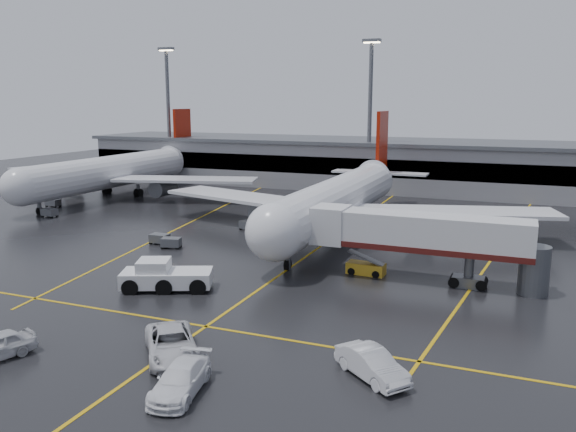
% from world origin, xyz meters
% --- Properties ---
extents(ground, '(220.00, 220.00, 0.00)m').
position_xyz_m(ground, '(0.00, 0.00, 0.00)').
color(ground, black).
rests_on(ground, ground).
extents(apron_line_centre, '(0.25, 90.00, 0.02)m').
position_xyz_m(apron_line_centre, '(0.00, 0.00, 0.01)').
color(apron_line_centre, gold).
rests_on(apron_line_centre, ground).
extents(apron_line_stop, '(60.00, 0.25, 0.02)m').
position_xyz_m(apron_line_stop, '(0.00, -22.00, 0.01)').
color(apron_line_stop, gold).
rests_on(apron_line_stop, ground).
extents(apron_line_left, '(9.99, 69.35, 0.02)m').
position_xyz_m(apron_line_left, '(-20.00, 10.00, 0.01)').
color(apron_line_left, gold).
rests_on(apron_line_left, ground).
extents(apron_line_right, '(7.57, 69.64, 0.02)m').
position_xyz_m(apron_line_right, '(18.00, 10.00, 0.01)').
color(apron_line_right, gold).
rests_on(apron_line_right, ground).
extents(terminal, '(122.00, 19.00, 8.60)m').
position_xyz_m(terminal, '(0.00, 47.93, 4.32)').
color(terminal, gray).
rests_on(terminal, ground).
extents(light_mast_left, '(3.00, 1.20, 25.45)m').
position_xyz_m(light_mast_left, '(-45.00, 42.00, 14.47)').
color(light_mast_left, '#595B60').
rests_on(light_mast_left, ground).
extents(light_mast_mid, '(3.00, 1.20, 25.45)m').
position_xyz_m(light_mast_mid, '(-5.00, 42.00, 14.47)').
color(light_mast_mid, '#595B60').
rests_on(light_mast_mid, ground).
extents(main_airliner, '(48.80, 45.60, 14.10)m').
position_xyz_m(main_airliner, '(0.00, 9.70, 4.21)').
color(main_airliner, silver).
rests_on(main_airliner, ground).
extents(second_airliner, '(48.80, 45.60, 14.10)m').
position_xyz_m(second_airliner, '(-42.00, 21.70, 4.21)').
color(second_airliner, silver).
rests_on(second_airliner, ground).
extents(jet_bridge, '(19.90, 3.40, 6.05)m').
position_xyz_m(jet_bridge, '(11.87, -6.00, 3.93)').
color(jet_bridge, silver).
rests_on(jet_bridge, ground).
extents(pushback_tractor, '(7.92, 5.58, 2.63)m').
position_xyz_m(pushback_tractor, '(-7.31, -16.14, 1.05)').
color(pushback_tractor, silver).
rests_on(pushback_tractor, ground).
extents(belt_loader, '(3.49, 1.78, 2.16)m').
position_xyz_m(belt_loader, '(7.09, -5.68, 0.53)').
color(belt_loader, gold).
rests_on(belt_loader, ground).
extents(service_van_a, '(6.19, 6.70, 1.74)m').
position_xyz_m(service_van_a, '(0.58, -27.08, 0.87)').
color(service_van_a, silver).
rests_on(service_van_a, ground).
extents(service_van_b, '(3.12, 5.62, 1.54)m').
position_xyz_m(service_van_b, '(3.46, -30.63, 0.77)').
color(service_van_b, white).
rests_on(service_van_b, ground).
extents(service_van_c, '(5.05, 4.53, 1.67)m').
position_xyz_m(service_van_c, '(12.48, -25.08, 0.83)').
color(service_van_c, silver).
rests_on(service_van_c, ground).
extents(baggage_cart_a, '(2.28, 1.80, 1.12)m').
position_xyz_m(baggage_cart_a, '(-14.50, -4.24, 0.63)').
color(baggage_cart_a, '#595B60').
rests_on(baggage_cart_a, ground).
extents(baggage_cart_b, '(2.03, 1.34, 1.12)m').
position_xyz_m(baggage_cart_b, '(-16.69, -3.18, 0.63)').
color(baggage_cart_b, '#595B60').
rests_on(baggage_cart_b, ground).
extents(baggage_cart_c, '(2.27, 1.78, 1.12)m').
position_xyz_m(baggage_cart_c, '(-10.78, 6.81, 0.63)').
color(baggage_cart_c, '#595B60').
rests_on(baggage_cart_c, ground).
extents(baggage_cart_d, '(2.02, 1.32, 1.12)m').
position_xyz_m(baggage_cart_d, '(-44.63, 10.24, 0.63)').
color(baggage_cart_d, '#595B60').
rests_on(baggage_cart_d, ground).
extents(baggage_cart_e, '(2.08, 1.43, 1.12)m').
position_xyz_m(baggage_cart_e, '(-39.33, 4.08, 0.63)').
color(baggage_cart_e, '#595B60').
rests_on(baggage_cart_e, ground).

